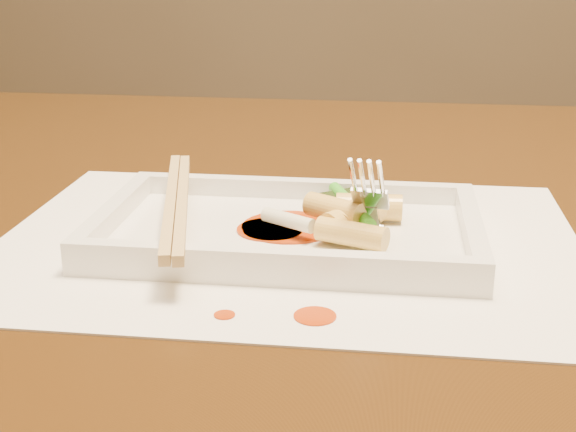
# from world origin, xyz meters

# --- Properties ---
(table) EXTENTS (1.40, 0.90, 0.75)m
(table) POSITION_xyz_m (0.00, 0.00, 0.65)
(table) COLOR black
(table) RESTS_ON ground
(placemat) EXTENTS (0.40, 0.30, 0.00)m
(placemat) POSITION_xyz_m (0.07, -0.07, 0.75)
(placemat) COLOR white
(placemat) RESTS_ON table
(sauce_splatter_a) EXTENTS (0.02, 0.02, 0.00)m
(sauce_splatter_a) POSITION_xyz_m (0.10, -0.18, 0.75)
(sauce_splatter_a) COLOR #B53305
(sauce_splatter_a) RESTS_ON placemat
(sauce_splatter_b) EXTENTS (0.01, 0.01, 0.00)m
(sauce_splatter_b) POSITION_xyz_m (0.05, -0.19, 0.75)
(sauce_splatter_b) COLOR #B53305
(sauce_splatter_b) RESTS_ON placemat
(plate_base) EXTENTS (0.26, 0.16, 0.01)m
(plate_base) POSITION_xyz_m (0.07, -0.07, 0.76)
(plate_base) COLOR white
(plate_base) RESTS_ON placemat
(plate_rim_far) EXTENTS (0.26, 0.01, 0.01)m
(plate_rim_far) POSITION_xyz_m (0.07, 0.01, 0.77)
(plate_rim_far) COLOR white
(plate_rim_far) RESTS_ON plate_base
(plate_rim_near) EXTENTS (0.26, 0.01, 0.01)m
(plate_rim_near) POSITION_xyz_m (0.07, -0.14, 0.77)
(plate_rim_near) COLOR white
(plate_rim_near) RESTS_ON plate_base
(plate_rim_left) EXTENTS (0.01, 0.14, 0.01)m
(plate_rim_left) POSITION_xyz_m (-0.05, -0.07, 0.77)
(plate_rim_left) COLOR white
(plate_rim_left) RESTS_ON plate_base
(plate_rim_right) EXTENTS (0.01, 0.14, 0.01)m
(plate_rim_right) POSITION_xyz_m (0.19, -0.07, 0.77)
(plate_rim_right) COLOR white
(plate_rim_right) RESTS_ON plate_base
(veg_piece) EXTENTS (0.05, 0.05, 0.01)m
(veg_piece) POSITION_xyz_m (0.10, -0.03, 0.77)
(veg_piece) COLOR black
(veg_piece) RESTS_ON plate_base
(scallion_white) EXTENTS (0.04, 0.03, 0.01)m
(scallion_white) POSITION_xyz_m (0.07, -0.08, 0.77)
(scallion_white) COLOR #EAEACC
(scallion_white) RESTS_ON plate_base
(scallion_green) EXTENTS (0.04, 0.08, 0.01)m
(scallion_green) POSITION_xyz_m (0.11, -0.05, 0.77)
(scallion_green) COLOR green
(scallion_green) RESTS_ON plate_base
(chopstick_a) EXTENTS (0.06, 0.22, 0.01)m
(chopstick_a) POSITION_xyz_m (-0.01, -0.07, 0.78)
(chopstick_a) COLOR tan
(chopstick_a) RESTS_ON plate_rim_near
(chopstick_b) EXTENTS (0.06, 0.22, 0.01)m
(chopstick_b) POSITION_xyz_m (-0.00, -0.07, 0.78)
(chopstick_b) COLOR tan
(chopstick_b) RESTS_ON plate_rim_near
(fork) EXTENTS (0.09, 0.10, 0.14)m
(fork) POSITION_xyz_m (0.14, -0.05, 0.83)
(fork) COLOR silver
(fork) RESTS_ON plate_base
(sauce_blob_0) EXTENTS (0.07, 0.07, 0.00)m
(sauce_blob_0) POSITION_xyz_m (0.07, -0.06, 0.76)
(sauce_blob_0) COLOR #B53305
(sauce_blob_0) RESTS_ON plate_base
(sauce_blob_1) EXTENTS (0.04, 0.04, 0.00)m
(sauce_blob_1) POSITION_xyz_m (0.06, -0.07, 0.76)
(sauce_blob_1) COLOR #B53305
(sauce_blob_1) RESTS_ON plate_base
(sauce_blob_2) EXTENTS (0.05, 0.05, 0.00)m
(sauce_blob_2) POSITION_xyz_m (0.06, -0.07, 0.76)
(sauce_blob_2) COLOR #B53305
(sauce_blob_2) RESTS_ON plate_base
(rice_cake_0) EXTENTS (0.05, 0.05, 0.02)m
(rice_cake_0) POSITION_xyz_m (0.11, -0.06, 0.77)
(rice_cake_0) COLOR #E9D06C
(rice_cake_0) RESTS_ON plate_base
(rice_cake_1) EXTENTS (0.03, 0.04, 0.02)m
(rice_cake_1) POSITION_xyz_m (0.11, -0.06, 0.77)
(rice_cake_1) COLOR #E9D06C
(rice_cake_1) RESTS_ON plate_base
(rice_cake_2) EXTENTS (0.04, 0.04, 0.02)m
(rice_cake_2) POSITION_xyz_m (0.10, -0.07, 0.78)
(rice_cake_2) COLOR #E9D06C
(rice_cake_2) RESTS_ON plate_base
(rice_cake_3) EXTENTS (0.05, 0.02, 0.02)m
(rice_cake_3) POSITION_xyz_m (0.12, -0.04, 0.77)
(rice_cake_3) COLOR #E9D06C
(rice_cake_3) RESTS_ON plate_base
(rice_cake_4) EXTENTS (0.05, 0.03, 0.02)m
(rice_cake_4) POSITION_xyz_m (0.12, -0.10, 0.77)
(rice_cake_4) COLOR #E9D06C
(rice_cake_4) RESTS_ON plate_base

